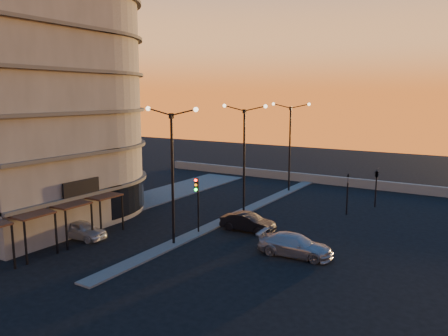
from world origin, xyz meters
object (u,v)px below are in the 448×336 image
traffic_light_main (197,196)px  car_wagon (295,245)px  streetlamp_mid (244,150)px  car_hatchback (81,230)px  car_sedan (248,222)px

traffic_light_main → car_wagon: traffic_light_main is taller
streetlamp_mid → car_wagon: 12.05m
streetlamp_mid → car_hatchback: bearing=-117.5°
streetlamp_mid → car_hatchback: streetlamp_mid is taller
traffic_light_main → car_wagon: bearing=-3.2°
traffic_light_main → car_hatchback: bearing=-140.6°
car_hatchback → car_wagon: bearing=-75.8°
streetlamp_mid → traffic_light_main: 7.62m
car_sedan → car_wagon: bearing=-122.9°
car_sedan → car_wagon: car_wagon is taller
streetlamp_mid → traffic_light_main: (0.00, -7.13, -2.70)m
car_sedan → car_wagon: (5.08, -2.96, 0.01)m
car_sedan → car_wagon: 5.88m
car_hatchback → streetlamp_mid: bearing=-32.0°
streetlamp_mid → car_wagon: size_ratio=1.96×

